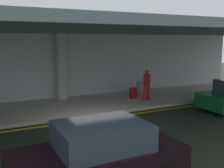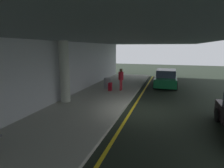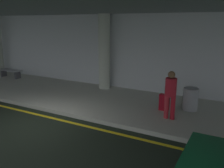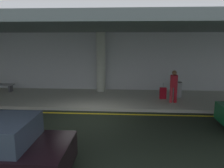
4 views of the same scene
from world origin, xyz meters
name	(u,v)px [view 2 (image 2 of 4)]	position (x,y,z in m)	size (l,w,h in m)	color
ground_plane	(143,111)	(0.00, 0.00, 0.00)	(60.00, 60.00, 0.00)	black
sidewalk	(90,105)	(0.00, 3.10, 0.07)	(26.00, 4.20, 0.15)	#ADADA1
lane_stripe_yellow	(132,110)	(0.00, 0.62, 0.00)	(26.00, 0.14, 0.01)	yellow
support_column_left_mid	(65,72)	(0.00, 4.72, 1.97)	(0.57, 0.57, 3.65)	#ACB2A2
ceiling_overhang	(97,37)	(0.00, 2.60, 3.95)	(28.00, 13.20, 0.30)	slate
terminal_back_wall	(55,73)	(0.00, 5.35, 1.90)	(26.00, 0.30, 3.80)	#B5BABD
car_dark_green	(166,78)	(7.32, -0.99, 0.71)	(4.10, 1.92, 1.50)	#0F4F2A
traveler_with_luggage	(121,78)	(4.03, 2.27, 1.11)	(0.38, 0.38, 1.68)	#AC252E
suitcase_upright_primary	(110,87)	(3.62, 3.02, 0.46)	(0.36, 0.22, 0.90)	maroon
trash_bin_steel	(107,83)	(4.48, 3.53, 0.57)	(0.56, 0.56, 0.85)	gray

